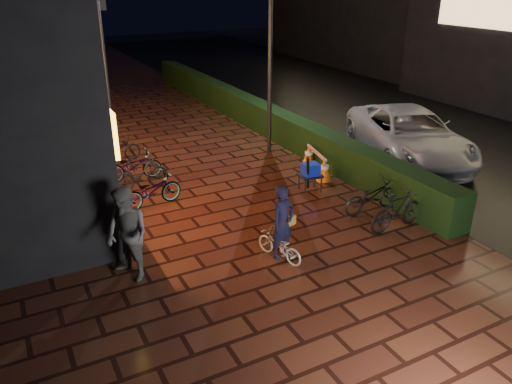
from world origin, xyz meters
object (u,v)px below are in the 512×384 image
bystander_person (127,235)px  traffic_barrier (316,162)px  van (409,135)px  cart_assembly (310,171)px  cyclist (281,233)px

bystander_person → traffic_barrier: bearing=92.2°
van → cart_assembly: bearing=-150.3°
cyclist → traffic_barrier: bearing=47.8°
cyclist → cart_assembly: (2.47, 2.69, -0.05)m
traffic_barrier → cart_assembly: bearing=-131.1°
cyclist → cart_assembly: 3.65m
bystander_person → cyclist: (2.87, -0.78, -0.32)m
cyclist → van: bearing=27.2°
bystander_person → traffic_barrier: (6.23, 2.92, -0.61)m
traffic_barrier → cart_assembly: size_ratio=1.47×
cart_assembly → van: bearing=9.7°
bystander_person → cart_assembly: 5.69m
bystander_person → van: 9.82m
cyclist → cart_assembly: bearing=47.4°
traffic_barrier → bystander_person: bearing=-154.9°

